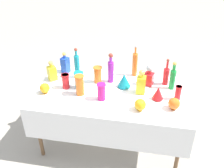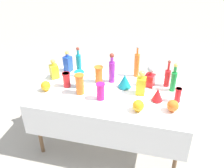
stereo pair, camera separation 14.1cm
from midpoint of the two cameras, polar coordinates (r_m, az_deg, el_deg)
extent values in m
plane|color=#A0998C|center=(3.33, -1.24, -12.69)|extent=(40.00, 40.00, 0.00)
cube|color=white|center=(2.86, -1.42, -1.98)|extent=(1.77, 0.98, 0.03)
cube|color=white|center=(2.60, -3.57, -11.23)|extent=(1.77, 0.01, 0.39)
cylinder|color=brown|center=(3.04, -17.71, -10.40)|extent=(0.04, 0.04, 0.73)
cylinder|color=brown|center=(2.78, 13.57, -14.52)|extent=(0.04, 0.04, 0.73)
cylinder|color=brown|center=(3.59, -12.44, -2.35)|extent=(0.04, 0.04, 0.73)
cylinder|color=brown|center=(3.37, 13.26, -5.01)|extent=(0.04, 0.04, 0.73)
cylinder|color=orange|center=(3.11, 3.93, 4.39)|extent=(0.06, 0.06, 0.30)
cylinder|color=orange|center=(3.02, 4.07, 7.62)|extent=(0.02, 0.02, 0.09)
sphere|color=#B2B2B7|center=(3.00, 4.10, 8.52)|extent=(0.03, 0.03, 0.03)
cylinder|color=purple|center=(2.97, -1.65, 2.72)|extent=(0.07, 0.07, 0.26)
cylinder|color=purple|center=(2.90, -1.70, 5.60)|extent=(0.03, 0.03, 0.07)
sphere|color=maroon|center=(2.87, -1.71, 6.52)|extent=(0.05, 0.05, 0.05)
cylinder|color=#198C38|center=(2.91, 12.29, 0.92)|extent=(0.06, 0.06, 0.23)
cylinder|color=#198C38|center=(2.84, 12.65, 3.62)|extent=(0.03, 0.03, 0.08)
sphere|color=gold|center=(2.81, 12.77, 4.57)|extent=(0.04, 0.04, 0.04)
cylinder|color=red|center=(2.99, 10.89, 1.62)|extent=(0.07, 0.07, 0.20)
cylinder|color=red|center=(2.92, 11.19, 4.23)|extent=(0.02, 0.02, 0.10)
sphere|color=maroon|center=(2.89, 11.32, 5.32)|extent=(0.03, 0.03, 0.03)
cylinder|color=teal|center=(3.10, -9.28, 3.87)|extent=(0.06, 0.06, 0.29)
cylinder|color=teal|center=(3.02, -9.57, 6.93)|extent=(0.03, 0.03, 0.07)
sphere|color=maroon|center=(3.00, -9.65, 7.75)|extent=(0.04, 0.04, 0.04)
cube|color=yellow|center=(2.79, 5.22, -0.25)|extent=(0.10, 0.10, 0.20)
cylinder|color=yellow|center=(2.73, 5.34, 1.87)|extent=(0.05, 0.05, 0.03)
sphere|color=gold|center=(2.71, 5.38, 2.54)|extent=(0.07, 0.07, 0.07)
cube|color=blue|center=(3.26, -11.84, 4.24)|extent=(0.11, 0.11, 0.20)
cylinder|color=blue|center=(3.21, -12.07, 6.16)|extent=(0.04, 0.04, 0.04)
sphere|color=gold|center=(3.20, -12.14, 6.71)|extent=(0.05, 0.05, 0.05)
cube|color=yellow|center=(3.14, -14.78, 2.36)|extent=(0.13, 0.13, 0.17)
cylinder|color=yellow|center=(3.09, -15.04, 4.06)|extent=(0.04, 0.04, 0.04)
sphere|color=gold|center=(3.08, -15.13, 4.64)|extent=(0.05, 0.05, 0.05)
cube|color=red|center=(2.97, 7.04, 1.10)|extent=(0.13, 0.13, 0.15)
cylinder|color=red|center=(2.92, 7.17, 2.77)|extent=(0.05, 0.05, 0.05)
sphere|color=#B2B2B7|center=(2.89, 7.23, 3.61)|extent=(0.08, 0.08, 0.08)
cylinder|color=red|center=(2.93, -11.91, 0.60)|extent=(0.08, 0.08, 0.18)
cylinder|color=red|center=(2.89, -12.09, 1.99)|extent=(0.10, 0.10, 0.01)
cylinder|color=orange|center=(2.77, -8.82, -0.31)|extent=(0.09, 0.09, 0.24)
cylinder|color=orange|center=(2.72, -9.02, 1.71)|extent=(0.11, 0.11, 0.01)
cylinder|color=orange|center=(2.98, -4.64, 2.08)|extent=(0.09, 0.09, 0.20)
cylinder|color=orange|center=(2.94, -4.72, 3.70)|extent=(0.11, 0.11, 0.01)
cylinder|color=red|center=(2.76, 13.43, -2.00)|extent=(0.06, 0.06, 0.17)
cylinder|color=red|center=(2.71, 13.63, -0.65)|extent=(0.07, 0.07, 0.01)
cylinder|color=#C61972|center=(2.68, -3.95, -1.83)|extent=(0.09, 0.09, 0.19)
cylinder|color=#C61972|center=(2.63, -4.02, -0.19)|extent=(0.10, 0.10, 0.01)
cylinder|color=teal|center=(2.90, -8.95, 0.82)|extent=(0.10, 0.10, 0.20)
cylinder|color=teal|center=(2.85, -9.11, 2.48)|extent=(0.11, 0.11, 0.01)
cylinder|color=red|center=(2.76, 8.90, -3.35)|extent=(0.06, 0.06, 0.01)
cone|color=red|center=(2.71, 9.03, -2.05)|extent=(0.12, 0.12, 0.14)
cylinder|color=teal|center=(2.93, 1.37, -0.56)|extent=(0.08, 0.08, 0.01)
cone|color=teal|center=(2.89, 1.39, 0.82)|extent=(0.16, 0.16, 0.15)
cylinder|color=orange|center=(2.58, 4.80, -5.90)|extent=(0.05, 0.05, 0.01)
sphere|color=orange|center=(2.54, 4.87, -4.76)|extent=(0.12, 0.12, 0.12)
cylinder|color=orange|center=(2.95, -16.30, -1.89)|extent=(0.05, 0.05, 0.01)
sphere|color=orange|center=(2.91, -16.47, -0.90)|extent=(0.11, 0.11, 0.11)
cylinder|color=orange|center=(2.64, 12.35, -5.54)|extent=(0.05, 0.05, 0.01)
sphere|color=orange|center=(2.61, 12.51, -4.41)|extent=(0.12, 0.12, 0.12)
cube|color=white|center=(2.66, -14.13, -5.24)|extent=(0.06, 0.02, 0.03)
cube|color=tan|center=(3.95, 8.76, -1.72)|extent=(0.42, 0.39, 0.36)
cube|color=tan|center=(3.92, 9.09, 1.76)|extent=(0.33, 0.12, 0.09)
camera|label=1|loc=(0.07, -91.45, -0.90)|focal=40.00mm
camera|label=2|loc=(0.07, 88.55, 0.90)|focal=40.00mm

